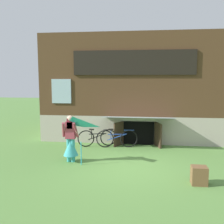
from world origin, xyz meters
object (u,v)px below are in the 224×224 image
kite (73,129)px  bicycle_black (97,138)px  wooden_crate (199,175)px  bicycle_blue (117,138)px  person (71,142)px

kite → bicycle_black: 2.99m
kite → bicycle_black: size_ratio=0.94×
kite → wooden_crate: bearing=-13.4°
bicycle_blue → wooden_crate: 4.57m
person → kite: person is taller
person → bicycle_black: (0.54, 2.24, -0.33)m
bicycle_blue → bicycle_black: (-0.88, 0.08, -0.01)m
bicycle_black → wooden_crate: bearing=-64.6°
kite → person: bearing=113.1°
bicycle_black → wooden_crate: 5.19m
person → bicycle_black: bearing=61.3°
person → wooden_crate: bearing=-35.2°
bicycle_black → wooden_crate: bicycle_black is taller
kite → wooden_crate: 4.12m
wooden_crate → bicycle_black: bearing=133.7°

